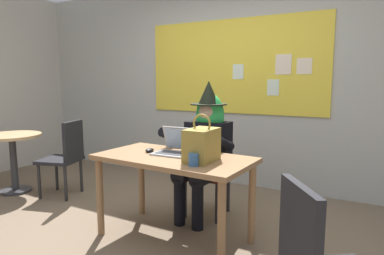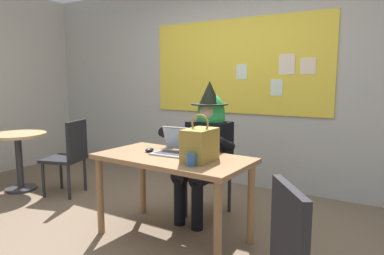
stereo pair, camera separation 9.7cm
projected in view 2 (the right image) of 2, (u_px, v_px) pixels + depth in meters
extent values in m
plane|color=#75604C|center=(150.00, 238.00, 2.95)|extent=(24.00, 24.00, 0.00)
cube|color=#B2B2AD|center=(238.00, 83.00, 4.39)|extent=(6.60, 0.10, 2.69)
cube|color=yellow|center=(236.00, 67.00, 4.31)|extent=(2.40, 0.02, 1.20)
cube|color=white|center=(276.00, 87.00, 4.07)|extent=(0.15, 0.01, 0.20)
cube|color=#F4E0C6|center=(286.00, 64.00, 3.98)|extent=(0.22, 0.01, 0.24)
cube|color=#F4E0C6|center=(308.00, 66.00, 3.85)|extent=(0.17, 0.01, 0.18)
cube|color=white|center=(241.00, 72.00, 4.27)|extent=(0.15, 0.01, 0.19)
cube|color=#8E6642|center=(173.00, 158.00, 2.85)|extent=(1.36, 0.76, 0.04)
cylinder|color=#8E6642|center=(100.00, 196.00, 3.00)|extent=(0.06, 0.06, 0.70)
cylinder|color=#8E6642|center=(218.00, 229.00, 2.34)|extent=(0.06, 0.06, 0.70)
cylinder|color=#8E6642|center=(143.00, 181.00, 3.47)|extent=(0.06, 0.06, 0.70)
cylinder|color=#8E6642|center=(251.00, 204.00, 2.80)|extent=(0.06, 0.06, 0.70)
cube|color=#4C1E19|center=(208.00, 175.00, 3.41)|extent=(0.45, 0.45, 0.04)
cube|color=#4C1E19|center=(216.00, 148.00, 3.55)|extent=(0.38, 0.07, 0.45)
cylinder|color=#262628|center=(217.00, 204.00, 3.22)|extent=(0.04, 0.04, 0.40)
cylinder|color=#262628|center=(186.00, 198.00, 3.37)|extent=(0.04, 0.04, 0.40)
cylinder|color=#262628|center=(229.00, 193.00, 3.52)|extent=(0.04, 0.04, 0.40)
cylinder|color=#262628|center=(200.00, 188.00, 3.67)|extent=(0.04, 0.04, 0.40)
cylinder|color=black|center=(197.00, 206.00, 3.09)|extent=(0.11, 0.11, 0.44)
cylinder|color=black|center=(180.00, 202.00, 3.20)|extent=(0.11, 0.11, 0.44)
cylinder|color=black|center=(207.00, 176.00, 3.20)|extent=(0.17, 0.43, 0.15)
cylinder|color=black|center=(189.00, 173.00, 3.31)|extent=(0.17, 0.43, 0.15)
cube|color=black|center=(209.00, 147.00, 3.39)|extent=(0.43, 0.28, 0.52)
cylinder|color=black|center=(220.00, 142.00, 3.05)|extent=(0.11, 0.47, 0.24)
cylinder|color=black|center=(176.00, 137.00, 3.33)|extent=(0.11, 0.47, 0.24)
sphere|color=#D1A889|center=(210.00, 112.00, 3.34)|extent=(0.20, 0.20, 0.20)
ellipsoid|color=green|center=(211.00, 115.00, 3.37)|extent=(0.31, 0.24, 0.44)
cylinder|color=black|center=(210.00, 104.00, 3.33)|extent=(0.37, 0.37, 0.01)
cone|color=black|center=(210.00, 93.00, 3.32)|extent=(0.21, 0.21, 0.23)
cube|color=#B7B7BC|center=(171.00, 154.00, 2.91)|extent=(0.33, 0.23, 0.01)
cube|color=#333338|center=(171.00, 153.00, 2.91)|extent=(0.27, 0.17, 0.00)
cube|color=#B7B7BC|center=(180.00, 138.00, 3.02)|extent=(0.32, 0.09, 0.21)
cube|color=#99B7E0|center=(179.00, 139.00, 3.01)|extent=(0.28, 0.07, 0.19)
ellipsoid|color=black|center=(149.00, 150.00, 3.02)|extent=(0.06, 0.11, 0.03)
cube|color=olive|center=(200.00, 145.00, 2.65)|extent=(0.20, 0.30, 0.26)
torus|color=olive|center=(200.00, 124.00, 2.63)|extent=(0.16, 0.02, 0.16)
cylinder|color=#336099|center=(191.00, 160.00, 2.51)|extent=(0.08, 0.08, 0.09)
cylinder|color=tan|center=(17.00, 135.00, 4.16)|extent=(0.67, 0.67, 0.03)
cylinder|color=#333338|center=(19.00, 162.00, 4.21)|extent=(0.08, 0.08, 0.66)
cylinder|color=#333338|center=(21.00, 189.00, 4.25)|extent=(0.37, 0.37, 0.03)
cube|color=black|center=(64.00, 159.00, 4.05)|extent=(0.52, 0.52, 0.04)
cube|color=black|center=(77.00, 140.00, 3.97)|extent=(0.15, 0.37, 0.45)
cylinder|color=#262628|center=(43.00, 180.00, 3.95)|extent=(0.04, 0.04, 0.41)
cylinder|color=#262628|center=(61.00, 173.00, 4.28)|extent=(0.04, 0.04, 0.41)
cylinder|color=#262628|center=(69.00, 182.00, 3.87)|extent=(0.04, 0.04, 0.41)
cylinder|color=#262628|center=(85.00, 174.00, 4.20)|extent=(0.04, 0.04, 0.41)
cube|color=black|center=(288.00, 236.00, 1.48)|extent=(0.25, 0.34, 0.45)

